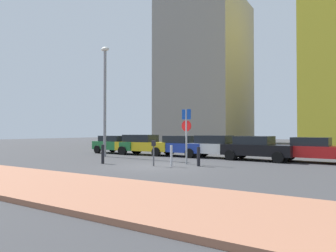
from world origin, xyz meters
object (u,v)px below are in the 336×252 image
parking_meter (154,149)px  street_lamp (105,93)px  traffic_bollard_near (103,154)px  traffic_bollard_mid (198,157)px  parked_car_blue (179,146)px  parked_car_black (257,148)px  parked_car_white (216,146)px  parking_sign_post (186,129)px  parked_car_green (117,144)px  traffic_bollard_far (171,156)px  parked_car_yellow (144,144)px  parked_car_red (314,150)px

parking_meter → street_lamp: bearing=154.5°
traffic_bollard_near → traffic_bollard_mid: traffic_bollard_near is taller
traffic_bollard_near → traffic_bollard_mid: bearing=19.0°
parked_car_blue → parked_car_black: 5.62m
parked_car_black → traffic_bollard_near: parked_car_black is taller
parked_car_blue → parked_car_white: 2.83m
parked_car_white → parking_sign_post: (0.10, -4.40, 1.11)m
parked_car_green → traffic_bollard_mid: 10.65m
parking_sign_post → traffic_bollard_mid: size_ratio=3.08×
parked_car_white → parking_sign_post: size_ratio=1.36×
parking_meter → traffic_bollard_far: bearing=19.4°
parked_car_white → parked_car_black: (2.79, -0.27, -0.01)m
parked_car_green → traffic_bollard_far: (8.54, -5.47, -0.22)m
parking_meter → street_lamp: street_lamp is taller
parked_car_black → parking_meter: size_ratio=3.29×
parking_sign_post → parking_meter: 2.25m
parked_car_yellow → parking_meter: 7.69m
parked_car_white → street_lamp: street_lamp is taller
street_lamp → traffic_bollard_near: street_lamp is taller
parked_car_red → traffic_bollard_far: (-5.87, -5.93, -0.21)m
parked_car_white → traffic_bollard_mid: size_ratio=4.19×
parked_car_blue → traffic_bollard_far: parked_car_blue is taller
parked_car_green → parked_car_yellow: (2.67, 0.07, 0.04)m
parking_sign_post → parking_meter: bearing=-118.8°
traffic_bollard_mid → parked_car_black: bearing=70.1°
parked_car_yellow → traffic_bollard_far: (5.87, -5.54, -0.26)m
parked_car_yellow → street_lamp: street_lamp is taller
parked_car_green → parked_car_blue: 5.70m
parked_car_blue → parked_car_black: size_ratio=0.96×
parked_car_white → parking_meter: parked_car_white is taller
parked_car_blue → street_lamp: size_ratio=0.53×
parked_car_yellow → street_lamp: size_ratio=0.58×
parked_car_blue → parked_car_red: parked_car_blue is taller
traffic_bollard_mid → street_lamp: bearing=167.7°
parked_car_white → traffic_bollard_near: (-3.91, -6.67, -0.27)m
parked_car_yellow → parked_car_red: size_ratio=1.00×
parked_car_yellow → traffic_bollard_mid: parked_car_yellow is taller
traffic_bollard_near → parking_meter: bearing=9.7°
parked_car_white → parking_meter: bearing=-97.9°
street_lamp → traffic_bollard_mid: 9.38m
parked_car_blue → street_lamp: street_lamp is taller
parked_car_white → street_lamp: size_ratio=0.53×
parked_car_black → traffic_bollard_mid: 4.98m
parked_car_black → traffic_bollard_mid: (-1.69, -4.67, -0.29)m
parked_car_red → parking_sign_post: (-5.79, -4.50, 1.15)m
parked_car_red → traffic_bollard_mid: (-4.79, -5.04, -0.26)m
street_lamp → parked_car_yellow: bearing=65.0°
parking_meter → traffic_bollard_far: size_ratio=1.22×
parking_meter → traffic_bollard_near: size_ratio=1.25×
parked_car_blue → parked_car_red: (8.72, 0.17, -0.01)m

